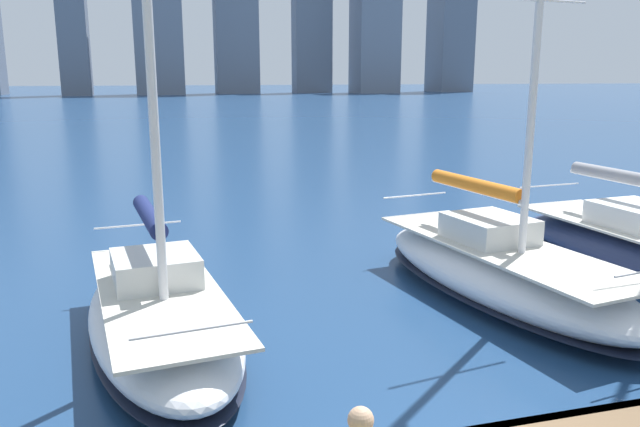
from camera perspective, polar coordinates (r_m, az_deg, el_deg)
city_skyline at (r=167.92m, az=-10.82°, el=18.19°), size 168.06×22.05×53.84m
sailboat_orange at (r=14.46m, az=16.14°, el=-4.86°), size 3.80×8.27×9.71m
sailboat_navy at (r=11.90m, az=-14.34°, el=-8.79°), size 3.35×7.30×9.96m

